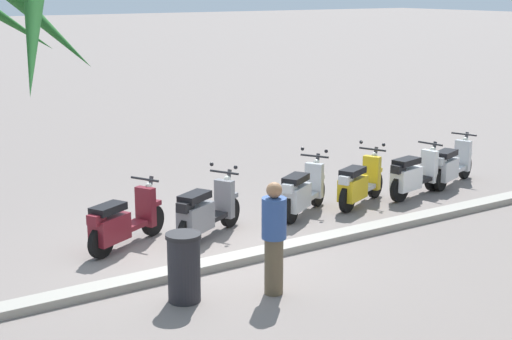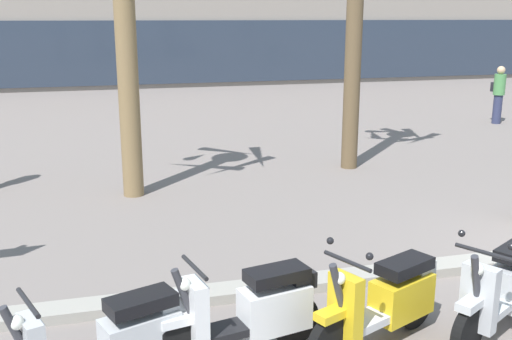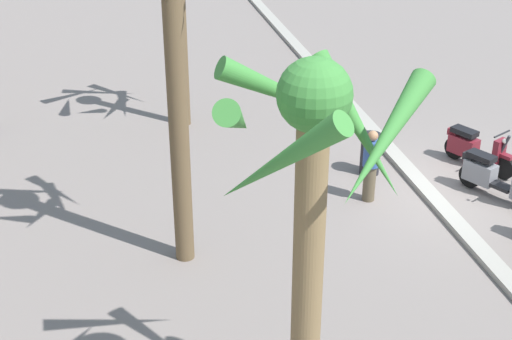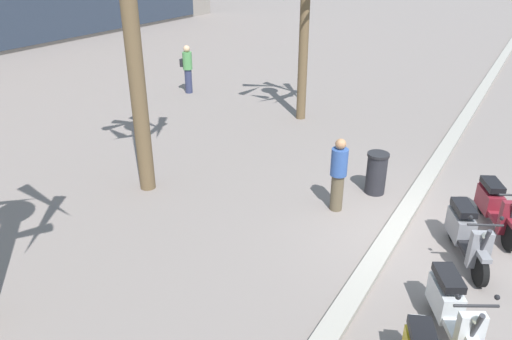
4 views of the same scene
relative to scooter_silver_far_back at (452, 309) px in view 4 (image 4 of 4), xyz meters
name	(u,v)px [view 4 (image 4 of 4)]	position (x,y,z in m)	size (l,w,h in m)	color
ground_plane	(424,233)	(2.54, 0.93, -0.45)	(200.00, 200.00, 0.00)	slate
curb_strip	(398,224)	(2.54, 1.43, -0.39)	(60.00, 0.36, 0.12)	gray
scooter_silver_far_back	(452,309)	(0.00, 0.00, 0.00)	(1.59, 1.00, 1.17)	black
scooter_grey_mid_rear	(466,233)	(2.15, 0.18, 0.01)	(1.67, 0.98, 1.17)	black
scooter_maroon_tail_end	(495,206)	(3.51, -0.14, -0.01)	(1.69, 0.97, 1.04)	black
pedestrian_strolling_near_curb	(188,68)	(7.82, 10.77, 0.47)	(0.34, 0.46, 1.73)	#2D3351
pedestrian_window_shopping	(338,173)	(2.54, 2.76, 0.38)	(0.34, 0.34, 1.59)	brown
litter_bin	(376,173)	(3.69, 2.30, 0.03)	(0.48, 0.48, 0.95)	#232328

